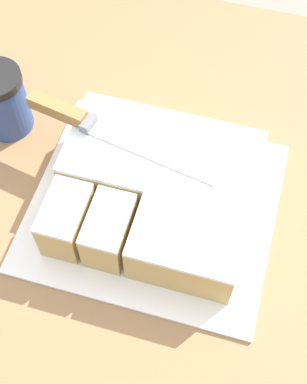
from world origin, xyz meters
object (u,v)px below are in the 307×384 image
knife (83,121)px  coffee_cup (2,101)px  cake_board (154,206)px  cake (156,191)px

knife → coffee_cup: size_ratio=2.69×
cake_board → coffee_cup: size_ratio=3.19×
coffee_cup → cake: bearing=-17.2°
knife → coffee_cup: bearing=-179.1°
cake_board → cake: 0.04m
cake_board → coffee_cup: (-0.29, 0.09, 0.06)m
cake_board → cake: bearing=39.8°
cake_board → cake: size_ratio=1.29×
cake_board → knife: knife is taller
cake_board → coffee_cup: coffee_cup is taller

